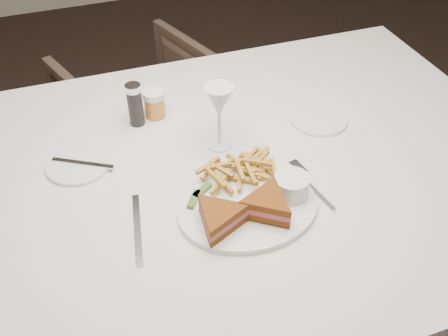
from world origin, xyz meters
name	(u,v)px	position (x,y,z in m)	size (l,w,h in m)	color
ground	(241,240)	(0.00, 0.00, 0.00)	(5.00, 5.00, 0.00)	black
table	(218,264)	(-0.22, -0.35, 0.38)	(1.63, 1.09, 0.75)	silver
chair_far	(145,108)	(-0.22, 0.61, 0.30)	(0.59, 0.55, 0.61)	#4D3B2F
table_setting	(230,171)	(-0.21, -0.40, 0.79)	(0.81, 0.62, 0.18)	white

